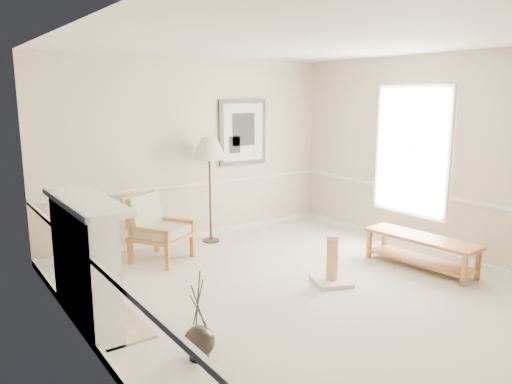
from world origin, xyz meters
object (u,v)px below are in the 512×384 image
Objects in this scene: floor_lamp at (209,151)px; bench at (421,247)px; floor_vase at (199,343)px; armchair at (155,225)px; scratching_post at (332,269)px.

floor_lamp reaches higher than bench.
floor_vase is 0.52× the size of bench.
armchair is 0.61× the size of floor_lamp.
scratching_post is (1.43, -2.13, -0.31)m from armchair.
floor_vase reaches higher than scratching_post.
floor_lamp is (1.87, 3.12, 1.30)m from floor_vase.
floor_lamp is 3.42m from bench.
floor_vase is 3.87m from floor_lamp.
scratching_post is (2.22, 0.67, 0.04)m from floor_vase.
floor_vase is 3.64m from bench.
floor_vase is at bearing -120.99° from floor_lamp.
scratching_post is at bearing -87.26° from armchair.
floor_lamp is at bearing 98.08° from scratching_post.
floor_lamp is 2.66× the size of scratching_post.
bench is (2.82, -2.38, -0.21)m from armchair.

